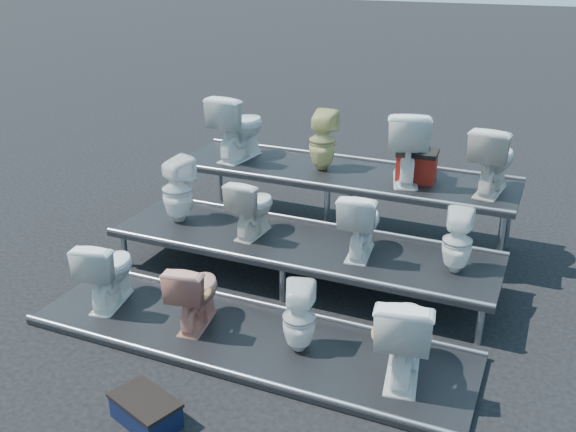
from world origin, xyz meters
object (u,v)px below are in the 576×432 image
at_px(toilet_5, 252,206).
at_px(toilet_3, 404,333).
at_px(toilet_0, 108,270).
at_px(toilet_8, 239,126).
at_px(step_stool, 146,412).
at_px(toilet_6, 360,222).
at_px(toilet_11, 493,159).
at_px(toilet_10, 407,145).
at_px(red_crate, 417,167).
at_px(toilet_9, 323,141).
at_px(toilet_2, 299,318).
at_px(toilet_4, 177,190).
at_px(toilet_7, 457,241).
at_px(toilet_1, 195,292).

bearing_deg(toilet_5, toilet_3, 150.15).
bearing_deg(toilet_0, toilet_8, -104.55).
xyz_separation_m(toilet_0, step_stool, (1.33, -1.29, -0.33)).
bearing_deg(toilet_6, toilet_11, -136.85).
height_order(toilet_10, red_crate, toilet_10).
bearing_deg(toilet_6, toilet_9, -61.73).
distance_m(toilet_2, toilet_4, 2.47).
xyz_separation_m(toilet_6, toilet_9, (-0.91, 1.30, 0.41)).
distance_m(toilet_7, red_crate, 1.56).
distance_m(toilet_3, step_stool, 2.15).
relative_size(toilet_4, toilet_8, 0.90).
relative_size(toilet_0, toilet_9, 1.00).
relative_size(toilet_4, toilet_11, 0.99).
xyz_separation_m(toilet_0, toilet_7, (3.18, 1.30, 0.35)).
xyz_separation_m(toilet_8, step_stool, (1.19, -3.89, -1.19)).
xyz_separation_m(toilet_7, toilet_11, (0.12, 1.30, 0.47)).
height_order(toilet_9, toilet_11, toilet_11).
bearing_deg(toilet_7, toilet_5, -4.43).
distance_m(toilet_1, toilet_5, 1.36).
height_order(toilet_0, toilet_2, toilet_0).
xyz_separation_m(toilet_6, red_crate, (0.25, 1.36, 0.21)).
xyz_separation_m(toilet_10, step_stool, (-1.00, -3.89, -1.19)).
bearing_deg(toilet_6, red_crate, -107.17).
relative_size(toilet_3, toilet_9, 1.13).
height_order(toilet_9, red_crate, toilet_9).
bearing_deg(toilet_9, toilet_6, 124.28).
bearing_deg(toilet_0, toilet_3, 168.51).
xyz_separation_m(toilet_5, toilet_7, (2.21, 0.00, -0.01)).
bearing_deg(toilet_7, toilet_9, -38.95).
xyz_separation_m(toilet_3, toilet_11, (0.29, 2.60, 0.77)).
relative_size(toilet_1, toilet_6, 0.97).
height_order(toilet_4, toilet_6, toilet_4).
height_order(toilet_4, step_stool, toilet_4).
xyz_separation_m(toilet_6, toilet_7, (0.98, 0.00, -0.03)).
xyz_separation_m(toilet_11, red_crate, (-0.84, 0.06, -0.23)).
relative_size(toilet_1, toilet_3, 0.82).
xyz_separation_m(toilet_5, toilet_6, (1.23, 0.00, 0.02)).
relative_size(toilet_1, toilet_8, 0.80).
xyz_separation_m(toilet_8, red_crate, (2.31, 0.06, -0.27)).
relative_size(toilet_0, toilet_3, 0.88).
bearing_deg(red_crate, toilet_7, -66.22).
height_order(toilet_1, toilet_11, toilet_11).
xyz_separation_m(toilet_5, toilet_9, (0.32, 1.30, 0.44)).
distance_m(toilet_4, red_crate, 2.79).
height_order(toilet_1, toilet_7, toilet_7).
relative_size(toilet_5, toilet_10, 0.77).
distance_m(toilet_1, toilet_8, 2.88).
bearing_deg(toilet_10, toilet_5, 28.44).
distance_m(toilet_0, toilet_2, 2.06).
bearing_deg(toilet_0, red_crate, -144.15).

